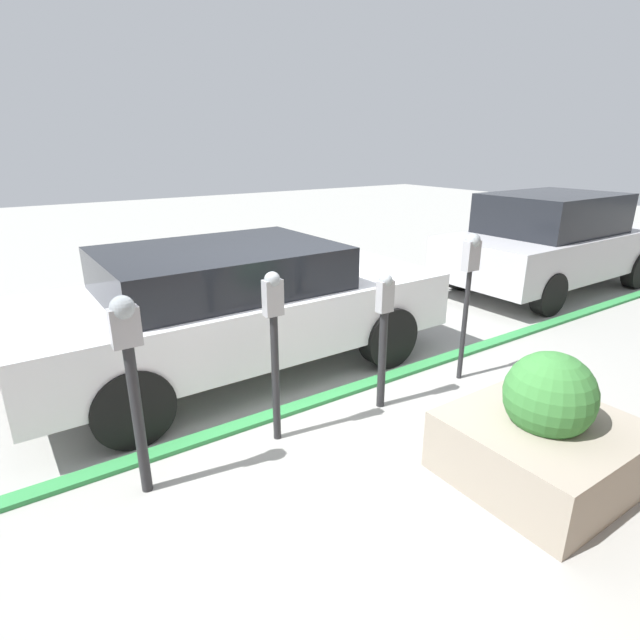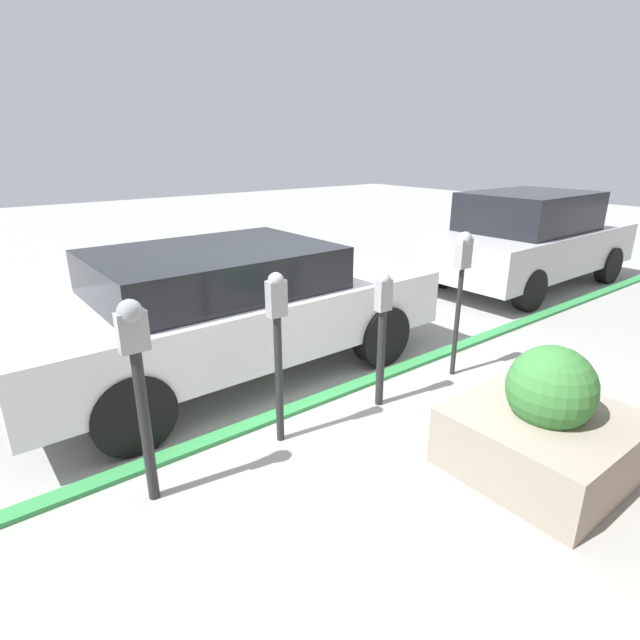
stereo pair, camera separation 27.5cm
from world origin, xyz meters
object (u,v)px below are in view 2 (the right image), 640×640
at_px(parking_meter_middle, 382,324).
at_px(parking_meter_fourth, 462,270).
at_px(parked_car_rear, 529,239).
at_px(parking_meter_nearest, 138,370).
at_px(parking_meter_second, 277,332).
at_px(planter_box, 544,427).
at_px(parked_car_middle, 228,306).

relative_size(parking_meter_middle, parking_meter_fourth, 0.84).
bearing_deg(parking_meter_middle, parked_car_rear, 16.70).
bearing_deg(parking_meter_nearest, parking_meter_middle, -0.28).
distance_m(parking_meter_second, planter_box, 2.18).
xyz_separation_m(parked_car_middle, parked_car_rear, (5.86, -0.03, 0.07)).
distance_m(parking_meter_nearest, parking_meter_fourth, 3.35).
height_order(parking_meter_second, parked_car_middle, parking_meter_second).
relative_size(planter_box, parked_car_rear, 0.30).
bearing_deg(parking_meter_middle, planter_box, -79.56).
relative_size(parking_meter_second, parking_meter_fourth, 0.94).
height_order(parking_meter_fourth, parked_car_rear, parked_car_rear).
height_order(parking_meter_fourth, planter_box, parking_meter_fourth).
distance_m(planter_box, parked_car_rear, 5.70).
bearing_deg(parked_car_middle, planter_box, -71.63).
relative_size(parking_meter_nearest, parking_meter_second, 1.01).
height_order(parking_meter_nearest, parking_meter_fourth, parking_meter_fourth).
bearing_deg(parking_meter_second, parking_meter_middle, -3.78).
bearing_deg(parked_car_rear, parking_meter_middle, -163.91).
bearing_deg(parked_car_middle, parked_car_rear, -0.80).
bearing_deg(parked_car_rear, parked_car_middle, 179.06).
distance_m(parking_meter_second, parked_car_rear, 6.36).
xyz_separation_m(parking_meter_middle, planter_box, (0.28, -1.50, -0.47)).
distance_m(parking_meter_fourth, planter_box, 1.89).
height_order(planter_box, parked_car_middle, parked_car_middle).
xyz_separation_m(parking_meter_nearest, parking_meter_second, (1.13, 0.06, -0.02)).
xyz_separation_m(planter_box, parked_car_rear, (4.81, 3.03, 0.47)).
bearing_deg(parking_meter_nearest, parked_car_middle, 46.57).
distance_m(parking_meter_middle, planter_box, 1.60).
xyz_separation_m(parking_meter_nearest, planter_box, (2.51, -1.51, -0.64)).
xyz_separation_m(parking_meter_nearest, parking_meter_fourth, (3.34, -0.03, 0.17)).
distance_m(parking_meter_second, parking_meter_middle, 1.12).
height_order(parked_car_middle, parked_car_rear, parked_car_rear).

